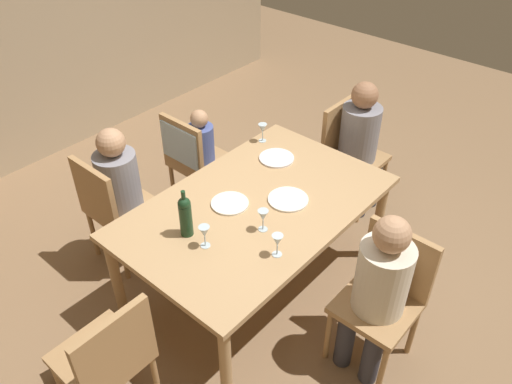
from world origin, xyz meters
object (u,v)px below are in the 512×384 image
(person_man_guest, at_px, (361,139))
(dinner_plate_guest_left, at_px, (230,203))
(chair_far_left, at_px, (112,205))
(chair_right_end, at_px, (348,148))
(dinner_plate_host, at_px, (288,199))
(wine_bottle_tall_green, at_px, (185,215))
(wine_glass_far, at_px, (263,216))
(person_man_bearded, at_px, (379,287))
(person_woman_host, at_px, (123,185))
(person_child_small, at_px, (204,150))
(wine_glass_near_left, at_px, (204,232))
(chair_far_right, at_px, (190,154))
(dinner_plate_guest_right, at_px, (277,158))
(wine_glass_near_right, at_px, (263,129))
(chair_left_end, at_px, (108,357))
(chair_near, at_px, (386,290))
(handbag, at_px, (78,358))
(wine_glass_centre, at_px, (277,241))
(dining_table, at_px, (256,213))

(person_man_guest, distance_m, dinner_plate_guest_left, 1.40)
(chair_far_left, distance_m, chair_right_end, 1.97)
(person_man_guest, xyz_separation_m, dinner_plate_host, (-1.11, -0.11, 0.09))
(wine_bottle_tall_green, bearing_deg, wine_glass_far, -44.10)
(person_man_bearded, distance_m, dinner_plate_guest_left, 1.08)
(person_woman_host, bearing_deg, person_child_small, 90.00)
(wine_bottle_tall_green, relative_size, wine_glass_near_left, 2.19)
(chair_far_left, xyz_separation_m, chair_far_right, (0.77, 0.00, 0.06))
(person_child_small, relative_size, dinner_plate_guest_right, 3.61)
(person_woman_host, distance_m, person_man_guest, 1.92)
(chair_far_right, relative_size, person_woman_host, 0.82)
(wine_glass_near_left, relative_size, dinner_plate_host, 0.55)
(wine_glass_far, distance_m, dinner_plate_guest_right, 0.80)
(wine_glass_near_right, bearing_deg, person_woman_host, 155.09)
(dinner_plate_guest_left, bearing_deg, chair_left_end, -169.48)
(chair_near, xyz_separation_m, handbag, (-1.37, 1.30, -0.42))
(dinner_plate_guest_left, bearing_deg, handbag, 169.26)
(person_woman_host, bearing_deg, chair_left_end, -40.99)
(chair_left_end, relative_size, handbag, 3.29)
(chair_near, distance_m, chair_right_end, 1.58)
(wine_bottle_tall_green, bearing_deg, chair_far_right, 46.69)
(person_child_small, bearing_deg, wine_glass_centre, -27.50)
(dining_table, height_order, wine_bottle_tall_green, wine_bottle_tall_green)
(dining_table, distance_m, chair_far_left, 1.08)
(dining_table, distance_m, dinner_plate_guest_right, 0.56)
(person_woman_host, bearing_deg, person_man_guest, 59.54)
(person_child_small, bearing_deg, dinner_plate_host, -13.37)
(wine_glass_far, xyz_separation_m, handbag, (-1.12, 0.55, -0.74))
(wine_glass_near_left, bearing_deg, wine_glass_far, -25.81)
(dinner_plate_guest_right, bearing_deg, chair_far_left, 144.49)
(chair_left_end, height_order, wine_glass_far, chair_left_end)
(person_woman_host, relative_size, handbag, 4.00)
(dinner_plate_guest_left, bearing_deg, person_child_small, 56.50)
(dining_table, height_order, dinner_plate_host, dinner_plate_host)
(person_man_bearded, relative_size, wine_bottle_tall_green, 3.51)
(person_man_guest, xyz_separation_m, wine_glass_near_right, (-0.65, 0.51, 0.19))
(chair_left_end, bearing_deg, chair_far_right, 33.59)
(person_man_guest, bearing_deg, dinner_plate_guest_right, -18.80)
(chair_near, relative_size, person_woman_host, 0.82)
(chair_far_left, xyz_separation_m, chair_left_end, (-0.79, -1.04, 0.00))
(dining_table, relative_size, person_child_small, 1.92)
(dining_table, height_order, wine_glass_near_left, wine_glass_near_left)
(chair_left_end, height_order, wine_glass_near_right, chair_left_end)
(chair_far_right, relative_size, wine_glass_centre, 6.17)
(person_man_guest, xyz_separation_m, wine_glass_centre, (-1.55, -0.38, 0.19))
(person_man_bearded, height_order, wine_glass_centre, person_man_bearded)
(person_man_guest, height_order, dinner_plate_host, person_man_guest)
(wine_glass_near_right, relative_size, dinner_plate_guest_left, 0.60)
(chair_right_end, xyz_separation_m, dinner_plate_guest_right, (-0.77, 0.15, 0.22))
(chair_far_right, relative_size, dinner_plate_host, 3.40)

